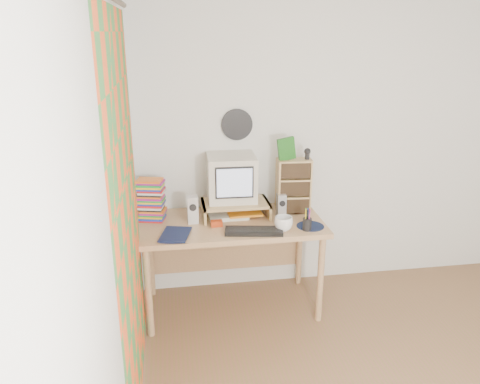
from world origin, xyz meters
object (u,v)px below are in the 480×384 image
object	(u,v)px
keyboard	(254,231)
cd_rack	(294,186)
mug	(283,224)
diary	(162,233)
dvd_stack	(152,204)
desk	(230,234)
crt_monitor	(232,179)

from	to	relation	value
keyboard	cd_rack	xyz separation A→B (m)	(0.38, 0.35, 0.21)
cd_rack	mug	xyz separation A→B (m)	(-0.16, -0.34, -0.17)
mug	diary	size ratio (longest dim) A/B	0.57
dvd_stack	mug	xyz separation A→B (m)	(0.95, -0.35, -0.08)
desk	keyboard	world-z (taller)	keyboard
desk	dvd_stack	world-z (taller)	dvd_stack
desk	cd_rack	bearing A→B (deg)	5.23
crt_monitor	keyboard	size ratio (longest dim) A/B	0.89
cd_rack	diary	bearing A→B (deg)	-159.15
diary	cd_rack	bearing A→B (deg)	29.82
dvd_stack	diary	bearing A→B (deg)	-63.27
desk	dvd_stack	distance (m)	0.66
crt_monitor	keyboard	distance (m)	0.49
crt_monitor	diary	bearing A→B (deg)	-146.86
desk	diary	size ratio (longest dim) A/B	5.93
desk	crt_monitor	xyz separation A→B (m)	(0.03, 0.09, 0.43)
desk	dvd_stack	xyz separation A→B (m)	(-0.59, 0.06, 0.27)
desk	crt_monitor	distance (m)	0.44
mug	desk	bearing A→B (deg)	140.77
mug	dvd_stack	bearing A→B (deg)	159.63
keyboard	cd_rack	bearing A→B (deg)	52.17
crt_monitor	dvd_stack	world-z (taller)	crt_monitor
crt_monitor	dvd_stack	bearing A→B (deg)	-176.03
crt_monitor	mug	world-z (taller)	crt_monitor
keyboard	mug	size ratio (longest dim) A/B	3.08
crt_monitor	mug	xyz separation A→B (m)	(0.33, -0.38, -0.24)
keyboard	mug	world-z (taller)	mug
dvd_stack	diary	world-z (taller)	dvd_stack
mug	diary	world-z (taller)	mug
dvd_stack	desk	bearing A→B (deg)	7.60
cd_rack	desk	bearing A→B (deg)	-169.86
desk	mug	distance (m)	0.50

